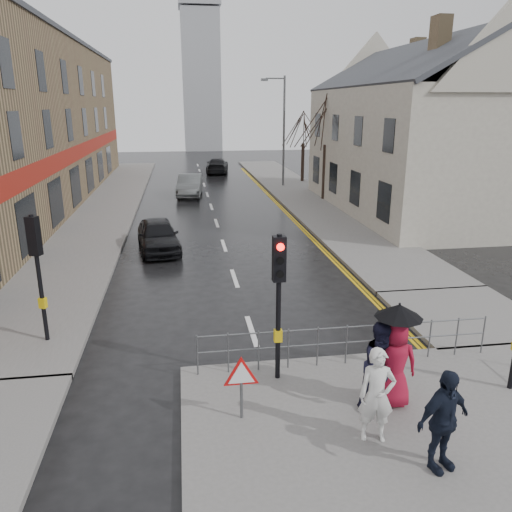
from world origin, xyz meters
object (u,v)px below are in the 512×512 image
object	(u,v)px
pedestrian_a	(377,395)
car_parked	(158,235)
pedestrian_with_umbrella	(395,353)
pedestrian_d	(443,421)
pedestrian_b	(381,366)
car_mid	(190,185)

from	to	relation	value
pedestrian_a	car_parked	bearing A→B (deg)	118.11
pedestrian_with_umbrella	pedestrian_d	size ratio (longest dim) A/B	1.21
pedestrian_with_umbrella	pedestrian_d	bearing A→B (deg)	-89.20
pedestrian_b	car_parked	distance (m)	13.76
pedestrian_d	car_parked	xyz separation A→B (m)	(-5.26, 14.71, -0.37)
pedestrian_b	pedestrian_with_umbrella	bearing A→B (deg)	-4.56
pedestrian_a	pedestrian_with_umbrella	bearing A→B (deg)	62.63
pedestrian_a	pedestrian_d	world-z (taller)	pedestrian_d
pedestrian_a	car_mid	bearing A→B (deg)	106.00
pedestrian_b	pedestrian_a	bearing A→B (deg)	-132.60
car_mid	pedestrian_a	bearing A→B (deg)	-78.55
pedestrian_b	car_parked	world-z (taller)	pedestrian_b
pedestrian_b	pedestrian_with_umbrella	size ratio (longest dim) A/B	0.84
pedestrian_with_umbrella	car_parked	size ratio (longest dim) A/B	0.55
pedestrian_b	car_mid	size ratio (longest dim) A/B	0.42
pedestrian_a	pedestrian_d	bearing A→B (deg)	-38.44
pedestrian_with_umbrella	pedestrian_b	bearing A→B (deg)	-168.40
pedestrian_with_umbrella	car_mid	world-z (taller)	pedestrian_with_umbrella
pedestrian_with_umbrella	pedestrian_d	distance (m)	1.94
pedestrian_b	pedestrian_d	distance (m)	1.89
pedestrian_with_umbrella	car_parked	xyz separation A→B (m)	(-5.23, 12.78, -0.62)
pedestrian_d	car_parked	distance (m)	15.62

